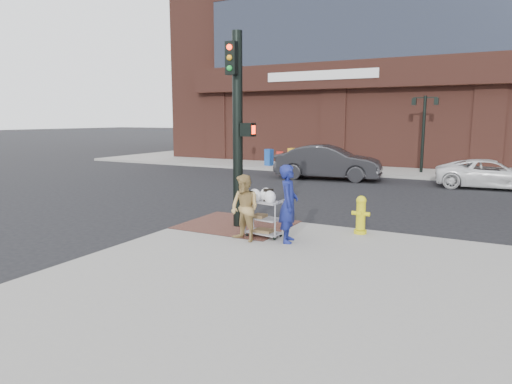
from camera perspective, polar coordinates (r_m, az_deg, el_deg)
The scene contains 14 objects.
ground at distance 11.32m, azimuth -2.05°, elevation -6.11°, with size 220.00×220.00×0.00m, color black.
brick_curb_ramp at distance 12.32m, azimuth -2.40°, elevation -4.09°, with size 2.80×2.40×0.01m, color #4B2723.
lamp_post at distance 25.70m, azimuth 20.23°, elevation 7.81°, with size 1.32×0.22×4.00m.
parking_sign at distance 28.21m, azimuth -1.95°, elevation 5.66°, with size 0.05×0.05×2.20m, color black.
traffic_signal_pole at distance 11.82m, azimuth -2.28°, elevation 8.44°, with size 0.61×0.51×5.00m.
woman_blue at distance 10.49m, azimuth 4.09°, elevation -1.47°, with size 0.66×0.43×1.80m, color navy.
pedestrian_tan at distance 10.57m, azimuth -1.42°, elevation -2.03°, with size 0.76×0.59×1.56m, color #A7884E.
sedan_dark at distance 22.77m, azimuth 9.00°, elevation 3.69°, with size 1.79×5.13×1.69m, color #232326.
minivan_white at distance 22.06m, azimuth 27.28°, elevation 2.01°, with size 2.06×4.46×1.24m, color white.
utility_cart at distance 10.99m, azimuth 0.99°, elevation -2.89°, with size 0.92×0.61×1.18m.
fire_hydrant at distance 11.59m, azimuth 12.97°, elevation -2.73°, with size 0.45×0.31×0.95m.
newsbox_red at distance 26.85m, azimuth 2.98°, elevation 4.10°, with size 0.39×0.35×0.92m, color red.
newsbox_yellow at distance 26.91m, azimuth 4.62°, elevation 4.29°, with size 0.46×0.42×1.11m, color gold.
newsbox_blue at distance 27.76m, azimuth 1.62°, elevation 4.36°, with size 0.42×0.38×1.00m, color #174397.
Camera 1 is at (5.43, -9.47, 2.98)m, focal length 32.00 mm.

